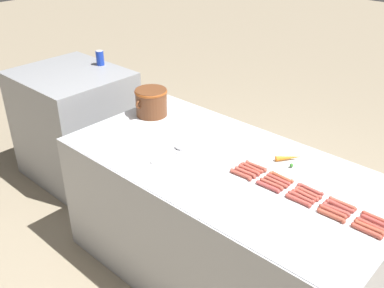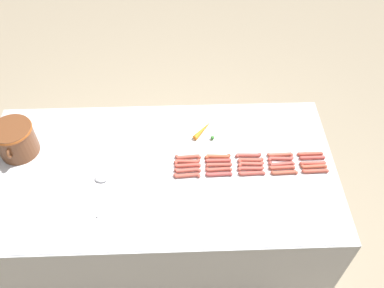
% 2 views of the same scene
% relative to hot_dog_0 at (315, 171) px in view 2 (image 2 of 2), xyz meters
% --- Properties ---
extents(ground_plane, '(20.00, 20.00, 0.00)m').
position_rel_hot_dog_0_xyz_m(ground_plane, '(0.06, 0.86, -0.87)').
color(ground_plane, gray).
extents(griddle_counter, '(1.01, 1.97, 0.86)m').
position_rel_hot_dog_0_xyz_m(griddle_counter, '(0.06, 0.86, -0.44)').
color(griddle_counter, '#ADAFB5').
rests_on(griddle_counter, ground_plane).
extents(hot_dog_0, '(0.02, 0.15, 0.02)m').
position_rel_hot_dog_0_xyz_m(hot_dog_0, '(0.00, 0.00, 0.00)').
color(hot_dog_0, '#B54B3B').
rests_on(hot_dog_0, griddle_counter).
extents(hot_dog_1, '(0.03, 0.15, 0.02)m').
position_rel_hot_dog_0_xyz_m(hot_dog_1, '(-0.00, 0.17, 0.00)').
color(hot_dog_1, '#B34E3A').
rests_on(hot_dog_1, griddle_counter).
extents(hot_dog_2, '(0.03, 0.15, 0.02)m').
position_rel_hot_dog_0_xyz_m(hot_dog_2, '(-0.00, 0.35, 0.00)').
color(hot_dog_2, '#B94A40').
rests_on(hot_dog_2, griddle_counter).
extents(hot_dog_3, '(0.03, 0.15, 0.02)m').
position_rel_hot_dog_0_xyz_m(hot_dog_3, '(-0.00, 0.53, 0.00)').
color(hot_dog_3, '#B04541').
rests_on(hot_dog_3, griddle_counter).
extents(hot_dog_4, '(0.03, 0.15, 0.02)m').
position_rel_hot_dog_0_xyz_m(hot_dog_4, '(-0.01, 0.71, 0.00)').
color(hot_dog_4, '#B14C3E').
rests_on(hot_dog_4, griddle_counter).
extents(hot_dog_5, '(0.03, 0.15, 0.02)m').
position_rel_hot_dog_0_xyz_m(hot_dog_5, '(0.03, 0.00, 0.00)').
color(hot_dog_5, '#AF513A').
rests_on(hot_dog_5, griddle_counter).
extents(hot_dog_6, '(0.03, 0.15, 0.02)m').
position_rel_hot_dog_0_xyz_m(hot_dog_6, '(0.03, 0.18, 0.00)').
color(hot_dog_6, '#AF4A3B').
rests_on(hot_dog_6, griddle_counter).
extents(hot_dog_7, '(0.03, 0.15, 0.02)m').
position_rel_hot_dog_0_xyz_m(hot_dog_7, '(0.03, 0.35, 0.00)').
color(hot_dog_7, '#AC4C41').
rests_on(hot_dog_7, griddle_counter).
extents(hot_dog_8, '(0.03, 0.15, 0.02)m').
position_rel_hot_dog_0_xyz_m(hot_dog_8, '(0.03, 0.53, 0.00)').
color(hot_dog_8, '#AE4B3D').
rests_on(hot_dog_8, griddle_counter).
extents(hot_dog_9, '(0.03, 0.15, 0.02)m').
position_rel_hot_dog_0_xyz_m(hot_dog_9, '(0.03, 0.70, 0.00)').
color(hot_dog_9, '#B24E41').
rests_on(hot_dog_9, griddle_counter).
extents(hot_dog_10, '(0.02, 0.15, 0.02)m').
position_rel_hot_dog_0_xyz_m(hot_dog_10, '(0.06, 0.00, 0.00)').
color(hot_dog_10, '#B5483C').
rests_on(hot_dog_10, griddle_counter).
extents(hot_dog_11, '(0.03, 0.15, 0.02)m').
position_rel_hot_dog_0_xyz_m(hot_dog_11, '(0.06, 0.18, 0.00)').
color(hot_dog_11, '#AC4940').
rests_on(hot_dog_11, griddle_counter).
extents(hot_dog_12, '(0.03, 0.15, 0.02)m').
position_rel_hot_dog_0_xyz_m(hot_dog_12, '(0.06, 0.35, 0.00)').
color(hot_dog_12, '#B94D40').
rests_on(hot_dog_12, griddle_counter).
extents(hot_dog_13, '(0.02, 0.15, 0.02)m').
position_rel_hot_dog_0_xyz_m(hot_dog_13, '(0.06, 0.53, 0.00)').
color(hot_dog_13, '#AB4D40').
rests_on(hot_dog_13, griddle_counter).
extents(hot_dog_14, '(0.03, 0.15, 0.02)m').
position_rel_hot_dog_0_xyz_m(hot_dog_14, '(0.06, 0.70, 0.00)').
color(hot_dog_14, '#B94A3D').
rests_on(hot_dog_14, griddle_counter).
extents(hot_dog_15, '(0.02, 0.15, 0.02)m').
position_rel_hot_dog_0_xyz_m(hot_dog_15, '(0.09, -0.00, 0.00)').
color(hot_dog_15, '#AE443E').
rests_on(hot_dog_15, griddle_counter).
extents(hot_dog_16, '(0.03, 0.15, 0.02)m').
position_rel_hot_dog_0_xyz_m(hot_dog_16, '(0.09, 0.18, 0.00)').
color(hot_dog_16, '#B24941').
rests_on(hot_dog_16, griddle_counter).
extents(hot_dog_17, '(0.03, 0.15, 0.02)m').
position_rel_hot_dog_0_xyz_m(hot_dog_17, '(0.09, 0.35, 0.00)').
color(hot_dog_17, '#AB4D3E').
rests_on(hot_dog_17, griddle_counter).
extents(hot_dog_18, '(0.02, 0.15, 0.02)m').
position_rel_hot_dog_0_xyz_m(hot_dog_18, '(0.09, 0.53, 0.00)').
color(hot_dog_18, '#B3473F').
rests_on(hot_dog_18, griddle_counter).
extents(hot_dog_19, '(0.03, 0.15, 0.02)m').
position_rel_hot_dog_0_xyz_m(hot_dog_19, '(0.09, 0.70, 0.00)').
color(hot_dog_19, '#B04B3D').
rests_on(hot_dog_19, griddle_counter).
extents(hot_dog_20, '(0.02, 0.15, 0.02)m').
position_rel_hot_dog_0_xyz_m(hot_dog_20, '(0.12, 0.00, 0.00)').
color(hot_dog_20, '#B94938').
rests_on(hot_dog_20, griddle_counter).
extents(hot_dog_21, '(0.03, 0.15, 0.02)m').
position_rel_hot_dog_0_xyz_m(hot_dog_21, '(0.12, 0.17, 0.00)').
color(hot_dog_21, '#B35341').
rests_on(hot_dog_21, griddle_counter).
extents(hot_dog_22, '(0.03, 0.15, 0.02)m').
position_rel_hot_dog_0_xyz_m(hot_dog_22, '(0.12, 0.35, 0.00)').
color(hot_dog_22, '#B04A41').
rests_on(hot_dog_22, griddle_counter).
extents(hot_dog_23, '(0.03, 0.15, 0.02)m').
position_rel_hot_dog_0_xyz_m(hot_dog_23, '(0.12, 0.53, 0.00)').
color(hot_dog_23, '#B75338').
rests_on(hot_dog_23, griddle_counter).
extents(hot_dog_24, '(0.03, 0.15, 0.02)m').
position_rel_hot_dog_0_xyz_m(hot_dog_24, '(0.12, 0.70, 0.00)').
color(hot_dog_24, '#AD4D3D').
rests_on(hot_dog_24, griddle_counter).
extents(bean_pot, '(0.28, 0.23, 0.19)m').
position_rel_hot_dog_0_xyz_m(bean_pot, '(0.21, 1.66, 0.10)').
color(bean_pot, brown).
rests_on(bean_pot, griddle_counter).
extents(serving_spoon, '(0.27, 0.08, 0.02)m').
position_rel_hot_dog_0_xyz_m(serving_spoon, '(-0.05, 1.16, -0.00)').
color(serving_spoon, '#B7B7BC').
rests_on(serving_spoon, griddle_counter).
extents(carrot, '(0.15, 0.13, 0.03)m').
position_rel_hot_dog_0_xyz_m(carrot, '(0.32, 0.60, 0.00)').
color(carrot, orange).
rests_on(carrot, griddle_counter).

